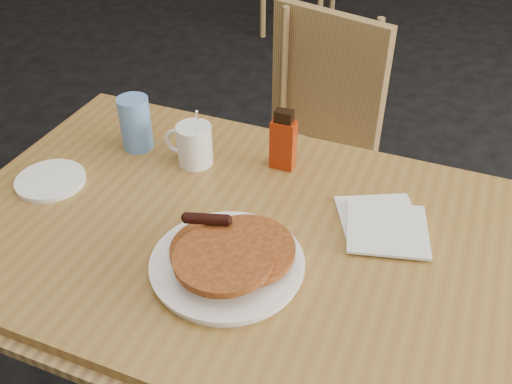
# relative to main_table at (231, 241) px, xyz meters

# --- Properties ---
(main_table) EXTENTS (1.23, 0.87, 0.75)m
(main_table) POSITION_rel_main_table_xyz_m (0.00, 0.00, 0.00)
(main_table) COLOR olive
(main_table) RESTS_ON floor
(chair_main_far) EXTENTS (0.52, 0.53, 0.90)m
(chair_main_far) POSITION_rel_main_table_xyz_m (0.01, 0.75, -0.17)
(chair_main_far) COLOR tan
(chair_main_far) RESTS_ON floor
(pancake_plate) EXTENTS (0.29, 0.29, 0.08)m
(pancake_plate) POSITION_rel_main_table_xyz_m (0.04, -0.11, 0.07)
(pancake_plate) COLOR white
(pancake_plate) RESTS_ON main_table
(coffee_mug) EXTENTS (0.12, 0.08, 0.15)m
(coffee_mug) POSITION_rel_main_table_xyz_m (-0.16, 0.19, 0.09)
(coffee_mug) COLOR white
(coffee_mug) RESTS_ON main_table
(syrup_bottle) EXTENTS (0.06, 0.04, 0.15)m
(syrup_bottle) POSITION_rel_main_table_xyz_m (0.04, 0.24, 0.11)
(syrup_bottle) COLOR maroon
(syrup_bottle) RESTS_ON main_table
(napkin_stack) EXTENTS (0.22, 0.23, 0.01)m
(napkin_stack) POSITION_rel_main_table_xyz_m (0.30, 0.10, 0.05)
(napkin_stack) COLOR white
(napkin_stack) RESTS_ON main_table
(blue_tumbler) EXTENTS (0.09, 0.09, 0.13)m
(blue_tumbler) POSITION_rel_main_table_xyz_m (-0.32, 0.20, 0.11)
(blue_tumbler) COLOR #5D8FDA
(blue_tumbler) RESTS_ON main_table
(side_saucer) EXTENTS (0.19, 0.19, 0.01)m
(side_saucer) POSITION_rel_main_table_xyz_m (-0.43, 0.01, 0.05)
(side_saucer) COLOR white
(side_saucer) RESTS_ON main_table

